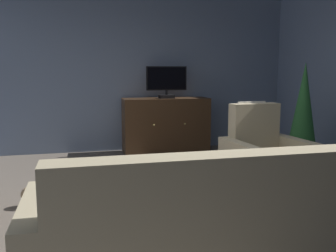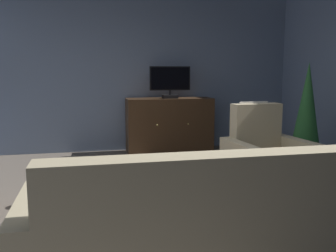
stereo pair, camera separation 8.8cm
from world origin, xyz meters
name	(u,v)px [view 1 (the left image)]	position (x,y,z in m)	size (l,w,h in m)	color
ground_plane	(187,223)	(0.00, 0.00, -0.02)	(6.31, 7.36, 0.04)	#665B51
wall_back	(133,73)	(0.00, 3.43, 1.38)	(6.31, 0.10, 2.76)	slate
rug_central	(169,222)	(-0.17, 0.00, 0.01)	(2.67, 1.63, 0.01)	tan
tv_cabinet	(166,126)	(0.53, 3.08, 0.45)	(1.50, 0.54, 0.95)	black
television	(167,81)	(0.53, 3.03, 1.25)	(0.71, 0.20, 0.55)	black
coffee_table	(164,178)	(-0.18, 0.19, 0.38)	(1.07, 0.56, 0.43)	brown
tv_remote	(186,175)	(0.01, 0.04, 0.44)	(0.17, 0.05, 0.02)	black
folded_newspaper	(144,173)	(-0.37, 0.22, 0.43)	(0.30, 0.22, 0.01)	silver
sofa_floral	(201,240)	(-0.22, -1.06, 0.32)	(2.20, 0.89, 0.96)	tan
armchair_beside_cabinet	(265,164)	(1.15, 0.63, 0.33)	(0.96, 0.91, 1.05)	tan
potted_plant_tall_palm_by_window	(303,111)	(2.15, 1.42, 0.85)	(0.39, 0.39, 1.55)	beige
cat	(50,196)	(-1.30, 0.71, 0.11)	(0.74, 0.25, 0.24)	#937A5B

